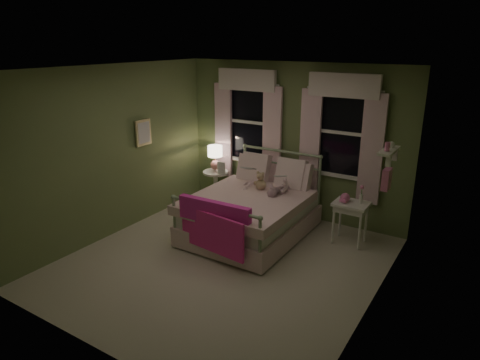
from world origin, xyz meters
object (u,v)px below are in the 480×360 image
Objects in this scene: bed at (252,212)px; nightstand_left at (216,183)px; child_left at (251,170)px; teddy_bear at (261,182)px; nightstand_right at (351,209)px; child_right at (281,172)px; table_lamp at (215,155)px.

bed is 3.13× the size of nightstand_left.
child_left is 0.34m from teddy_bear.
nightstand_left is 2.62m from nightstand_right.
bed is 2.57× the size of child_right.
table_lamp is at bearing -26.57° from nightstand_left.
table_lamp is at bearing 175.25° from nightstand_right.
child_left is 1.71m from nightstand_right.
child_right is 1.19m from nightstand_right.
teddy_bear is at bearing 140.13° from child_left.
bed is at bearing -31.26° from table_lamp.
bed reaches higher than nightstand_right.
nightstand_right is (2.60, -0.22, 0.13)m from nightstand_left.
child_right is at bearing 56.40° from bed.
nightstand_left is at bearing -29.01° from child_left.
child_right is 1.78× the size of table_lamp.
bed reaches higher than teddy_bear.
bed is 1.49m from nightstand_right.
table_lamp is (-1.49, 0.31, -0.01)m from child_right.
teddy_bear is 0.68× the size of table_lamp.
table_lamp reaches higher than nightstand_left.
nightstand_left and nightstand_right have the same top height.
child_right is 1.52m from table_lamp.
nightstand_right is (1.39, 0.52, 0.17)m from bed.
teddy_bear is 0.46× the size of nightstand_left.
child_left is 1.03× the size of nightstand_right.
nightstand_left is (-0.93, 0.31, -0.48)m from child_left.
child_left reaches higher than table_lamp.
teddy_bear is (-0.28, -0.16, -0.17)m from child_right.
child_left is at bearing 150.50° from teddy_bear.
nightstand_right is at bearing -4.75° from nightstand_left.
table_lamp is at bearing 158.70° from teddy_bear.
child_right reaches higher than nightstand_left.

